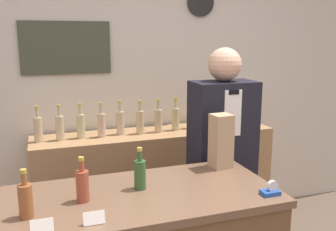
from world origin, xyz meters
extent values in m
cube|color=beige|center=(0.00, 2.00, 1.35)|extent=(5.20, 0.06, 2.70)
cube|color=#3A4130|center=(-0.49, 1.96, 1.65)|extent=(0.71, 0.02, 0.42)
cylinder|color=black|center=(0.69, 1.95, 2.04)|extent=(0.24, 0.03, 0.24)
cube|color=#9E754C|center=(0.19, 1.72, 0.48)|extent=(2.02, 0.45, 0.95)
cube|color=brown|center=(-0.26, 0.49, 0.95)|extent=(1.36, 0.65, 0.04)
cube|color=black|center=(0.44, 0.98, 0.39)|extent=(0.32, 0.25, 0.78)
cube|color=black|center=(0.44, 0.98, 1.12)|extent=(0.42, 0.25, 0.68)
cube|color=white|center=(0.44, 0.85, 1.26)|extent=(0.12, 0.01, 0.30)
cube|color=black|center=(0.44, 0.85, 1.40)|extent=(0.07, 0.01, 0.03)
sphere|color=tan|center=(0.44, 0.98, 1.56)|extent=(0.22, 0.22, 0.22)
cylinder|color=#B27047|center=(0.91, 1.74, 1.01)|extent=(0.16, 0.16, 0.12)
sphere|color=#2D6B2D|center=(0.91, 1.74, 1.16)|extent=(0.23, 0.23, 0.23)
cube|color=tan|center=(0.28, 0.71, 1.14)|extent=(0.12, 0.12, 0.32)
cube|color=#1E4799|center=(0.33, 0.26, 0.99)|extent=(0.09, 0.06, 0.02)
cylinder|color=silver|center=(0.34, 0.26, 1.02)|extent=(0.06, 0.02, 0.06)
cube|color=white|center=(-0.74, 0.25, 1.00)|extent=(0.09, 0.02, 0.06)
cube|color=white|center=(-0.53, 0.25, 1.00)|extent=(0.09, 0.02, 0.06)
cylinder|color=brown|center=(-0.80, 0.40, 1.05)|extent=(0.06, 0.06, 0.15)
cylinder|color=brown|center=(-0.80, 0.40, 1.15)|extent=(0.02, 0.02, 0.05)
cylinder|color=#B29933|center=(-0.80, 0.40, 1.19)|extent=(0.03, 0.03, 0.02)
cylinder|color=brown|center=(-0.55, 0.49, 1.05)|extent=(0.06, 0.06, 0.15)
cylinder|color=brown|center=(-0.55, 0.49, 1.15)|extent=(0.02, 0.02, 0.05)
cylinder|color=#B29933|center=(-0.55, 0.49, 1.19)|extent=(0.03, 0.03, 0.02)
cylinder|color=#2D5328|center=(-0.26, 0.55, 1.05)|extent=(0.06, 0.06, 0.15)
cylinder|color=#2D5328|center=(-0.26, 0.55, 1.15)|extent=(0.02, 0.02, 0.05)
cylinder|color=#B29933|center=(-0.26, 0.55, 1.19)|extent=(0.03, 0.03, 0.02)
cylinder|color=tan|center=(-0.74, 1.71, 1.05)|extent=(0.06, 0.06, 0.19)
cylinder|color=tan|center=(-0.74, 1.71, 1.18)|extent=(0.02, 0.02, 0.07)
cylinder|color=#B29933|center=(-0.74, 1.71, 1.22)|extent=(0.03, 0.03, 0.02)
cylinder|color=tan|center=(-0.59, 1.71, 1.05)|extent=(0.06, 0.06, 0.19)
cylinder|color=tan|center=(-0.59, 1.71, 1.18)|extent=(0.02, 0.02, 0.07)
cylinder|color=#B29933|center=(-0.59, 1.71, 1.22)|extent=(0.03, 0.03, 0.02)
cylinder|color=tan|center=(-0.43, 1.72, 1.05)|extent=(0.06, 0.06, 0.19)
cylinder|color=tan|center=(-0.43, 1.72, 1.18)|extent=(0.02, 0.02, 0.07)
cylinder|color=#B29933|center=(-0.43, 1.72, 1.22)|extent=(0.03, 0.03, 0.02)
cylinder|color=tan|center=(-0.27, 1.70, 1.05)|extent=(0.06, 0.06, 0.19)
cylinder|color=tan|center=(-0.27, 1.70, 1.18)|extent=(0.02, 0.02, 0.07)
cylinder|color=#B29933|center=(-0.27, 1.70, 1.22)|extent=(0.03, 0.03, 0.02)
cylinder|color=tan|center=(-0.11, 1.73, 1.05)|extent=(0.06, 0.06, 0.19)
cylinder|color=tan|center=(-0.11, 1.73, 1.18)|extent=(0.02, 0.02, 0.07)
cylinder|color=#B29933|center=(-0.11, 1.73, 1.22)|extent=(0.03, 0.03, 0.02)
cylinder|color=tan|center=(0.05, 1.70, 1.05)|extent=(0.06, 0.06, 0.19)
cylinder|color=tan|center=(0.05, 1.70, 1.18)|extent=(0.02, 0.02, 0.07)
cylinder|color=#B29933|center=(0.05, 1.70, 1.22)|extent=(0.03, 0.03, 0.02)
cylinder|color=tan|center=(0.21, 1.71, 1.05)|extent=(0.06, 0.06, 0.19)
cylinder|color=tan|center=(0.21, 1.71, 1.18)|extent=(0.02, 0.02, 0.07)
cylinder|color=#B29933|center=(0.21, 1.71, 1.22)|extent=(0.03, 0.03, 0.02)
cylinder|color=tan|center=(0.37, 1.72, 1.05)|extent=(0.06, 0.06, 0.19)
cylinder|color=tan|center=(0.37, 1.72, 1.18)|extent=(0.02, 0.02, 0.07)
cylinder|color=#B29933|center=(0.37, 1.72, 1.22)|extent=(0.03, 0.03, 0.02)
cylinder|color=tan|center=(0.53, 1.74, 1.05)|extent=(0.06, 0.06, 0.19)
cylinder|color=tan|center=(0.53, 1.74, 1.18)|extent=(0.02, 0.02, 0.07)
cylinder|color=#B29933|center=(0.53, 1.74, 1.22)|extent=(0.03, 0.03, 0.02)
cylinder|color=tan|center=(0.69, 1.73, 1.05)|extent=(0.06, 0.06, 0.19)
cylinder|color=tan|center=(0.69, 1.73, 1.18)|extent=(0.02, 0.02, 0.07)
cylinder|color=#B29933|center=(0.69, 1.73, 1.22)|extent=(0.03, 0.03, 0.02)
camera|label=1|loc=(-0.71, -1.21, 1.74)|focal=40.00mm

